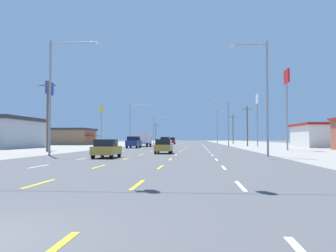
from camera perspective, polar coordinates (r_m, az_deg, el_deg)
name	(u,v)px	position (r m, az deg, el deg)	size (l,w,h in m)	color
ground_plane	(178,147)	(71.19, 1.67, -3.35)	(572.00, 572.00, 0.00)	#4C4C4F
lot_apron_left	(59,146)	(76.61, -17.18, -3.17)	(28.00, 440.00, 0.01)	gray
lot_apron_right	(304,147)	(74.11, 21.18, -3.16)	(28.00, 440.00, 0.01)	gray
lane_markings	(185,144)	(109.65, 2.74, -2.90)	(10.64, 227.60, 0.01)	white
signal_span_wire	(112,39)	(15.48, -9.00, 13.67)	(25.89, 0.53, 9.92)	brown
hatchback_inner_left_nearest	(107,148)	(29.70, -9.90, -3.60)	(1.72, 3.90, 1.54)	#B28C33
hatchback_center_turn_near	(164,146)	(38.00, -0.70, -3.29)	(1.72, 3.90, 1.54)	#B28C33
suv_far_left_mid	(134,142)	(60.93, -5.58, -2.59)	(1.98, 4.90, 1.98)	navy
box_truck_far_left_midfar	(144,138)	(71.93, -3.98, -1.87)	(2.40, 7.20, 3.23)	white
suv_inner_left_far	(165,141)	(78.20, -0.45, -2.49)	(1.98, 4.90, 1.98)	red
suv_inner_left_farther	(172,141)	(102.36, 0.60, -2.39)	(1.98, 4.90, 1.98)	red
sedan_far_left_farthest	(163,141)	(112.80, -0.81, -2.50)	(1.80, 4.50, 1.46)	white
storefront_left_row_1	(5,132)	(65.64, -24.86, -0.96)	(8.89, 14.94, 5.23)	#B2B2B7
storefront_left_row_2	(65,136)	(97.46, -16.29, -1.64)	(15.29, 12.70, 4.33)	#8C6B4C
storefront_right_row_2	(336,135)	(73.96, 25.46, -1.35)	(14.23, 13.16, 4.49)	silver
pole_sign_left_row_1	(49,98)	(52.41, -18.62, 4.34)	(0.24, 2.29, 9.57)	gray
pole_sign_left_row_2	(101,116)	(77.93, -10.72, 1.62)	(0.24, 2.08, 8.78)	gray
pole_sign_right_row_1	(287,88)	(51.76, 18.64, 5.82)	(0.24, 2.40, 11.17)	gray
pole_sign_right_row_2	(257,107)	(76.39, 14.23, 2.96)	(0.24, 1.92, 10.97)	gray
streetlight_left_row_0	(55,88)	(35.37, -17.77, 5.83)	(4.96, 0.26, 10.99)	gray
streetlight_right_row_0	(264,91)	(33.20, 15.25, 5.51)	(3.50, 0.26, 10.45)	gray
streetlight_left_row_1	(133,121)	(73.65, -5.75, 0.77)	(4.79, 0.26, 8.82)	gray
streetlight_right_row_1	(226,120)	(72.67, 9.42, 0.89)	(3.88, 0.26, 9.16)	gray
streetlight_left_row_2	(155,127)	(113.16, -2.07, -0.20)	(4.78, 0.26, 8.92)	gray
streetlight_right_row_2	(216,125)	(112.56, 7.82, 0.23)	(3.36, 0.26, 10.76)	gray
utility_pole_left_row_0	(47,114)	(46.99, -18.91, 1.79)	(2.20, 0.26, 8.94)	brown
utility_pole_right_row_1	(247,125)	(77.35, 12.70, 0.10)	(2.20, 0.26, 8.53)	brown
utility_pole_right_row_2	(233,129)	(107.24, 10.47, -0.46)	(2.20, 0.26, 8.72)	brown
utility_pole_left_row_3	(156,132)	(146.59, -1.98, -1.06)	(2.20, 0.26, 8.00)	brown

